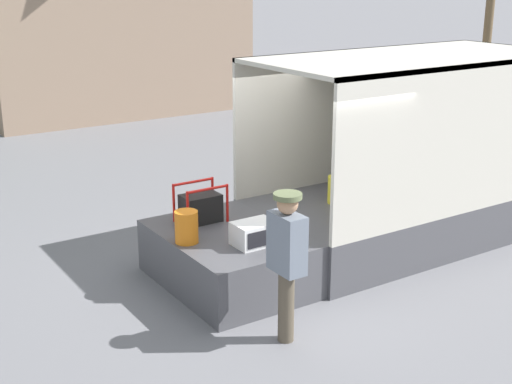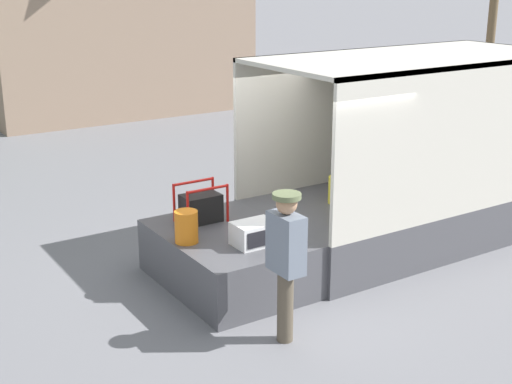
{
  "view_description": "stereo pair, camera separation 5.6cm",
  "coord_description": "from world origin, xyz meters",
  "views": [
    {
      "loc": [
        -5.18,
        -7.38,
        3.96
      ],
      "look_at": [
        -0.49,
        -0.2,
        1.26
      ],
      "focal_mm": 50.0,
      "sensor_mm": 36.0,
      "label": 1
    },
    {
      "loc": [
        -5.13,
        -7.41,
        3.96
      ],
      "look_at": [
        -0.49,
        -0.2,
        1.26
      ],
      "focal_mm": 50.0,
      "sensor_mm": 36.0,
      "label": 2
    }
  ],
  "objects": [
    {
      "name": "ground_plane",
      "position": [
        0.0,
        0.0,
        0.0
      ],
      "size": [
        160.0,
        160.0,
        0.0
      ],
      "primitive_type": "plane",
      "color": "slate"
    },
    {
      "name": "box_truck",
      "position": [
        4.36,
        -0.0,
        1.0
      ],
      "size": [
        7.11,
        2.29,
        2.77
      ],
      "color": "white",
      "rests_on": "ground"
    },
    {
      "name": "tailgate_deck",
      "position": [
        -0.79,
        0.0,
        0.36
      ],
      "size": [
        1.57,
        2.17,
        0.71
      ],
      "primitive_type": "cube",
      "color": "#4C4C51",
      "rests_on": "ground"
    },
    {
      "name": "microwave",
      "position": [
        -0.72,
        -0.53,
        0.86
      ],
      "size": [
        0.52,
        0.39,
        0.29
      ],
      "color": "white",
      "rests_on": "tailgate_deck"
    },
    {
      "name": "portable_generator",
      "position": [
        -0.85,
        0.57,
        0.91
      ],
      "size": [
        0.63,
        0.43,
        0.52
      ],
      "color": "black",
      "rests_on": "tailgate_deck"
    },
    {
      "name": "orange_bucket",
      "position": [
        -1.38,
        -0.01,
        0.91
      ],
      "size": [
        0.29,
        0.29,
        0.41
      ],
      "color": "orange",
      "rests_on": "tailgate_deck"
    },
    {
      "name": "worker_person",
      "position": [
        -1.03,
        -1.63,
        1.06
      ],
      "size": [
        0.31,
        0.44,
        1.72
      ],
      "color": "brown",
      "rests_on": "ground"
    }
  ]
}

